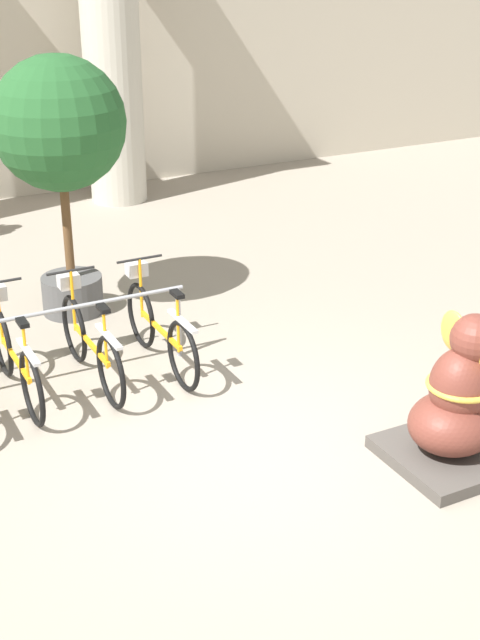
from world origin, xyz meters
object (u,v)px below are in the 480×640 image
Objects in this scene: bicycle_2 at (90,342)px; elephant_statue at (459,405)px; bicycle_1 at (15,356)px; bicycle_3 at (159,328)px; potted_tree at (60,135)px.

elephant_statue is at bearing -51.13° from bicycle_2.
bicycle_2 is at bearing -1.87° from bicycle_1.
bicycle_2 is 0.72m from bicycle_3.
bicycle_3 is 0.62× the size of potted_tree.
potted_tree is (1.08, 1.68, 1.61)m from bicycle_1.
elephant_statue is (1.47, -2.72, 0.11)m from bicycle_3.
elephant_statue is (2.91, -2.74, 0.11)m from bicycle_1.
elephant_statue is at bearing -43.31° from bicycle_1.
bicycle_3 is (0.72, 0.00, 0.00)m from bicycle_2.
bicycle_3 is 2.37m from potted_tree.
elephant_statue reaches higher than bicycle_3.
bicycle_1 is at bearing -122.63° from potted_tree.
potted_tree reaches higher than bicycle_2.
potted_tree reaches higher than bicycle_3.
bicycle_3 is at bearing 0.35° from bicycle_2.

